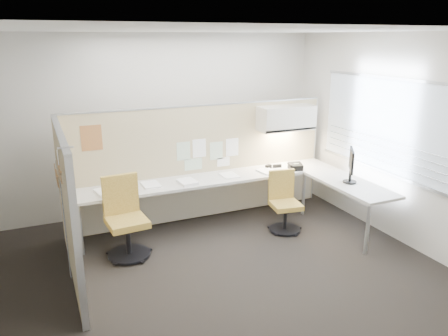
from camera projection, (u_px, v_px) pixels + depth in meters
name	position (u px, v px, depth m)	size (l,w,h in m)	color
floor	(207.00, 270.00, 5.34)	(5.50, 4.50, 0.01)	black
ceiling	(204.00, 29.00, 4.53)	(5.50, 4.50, 0.01)	white
wall_back	(154.00, 124.00, 6.91)	(5.50, 0.02, 2.80)	beige
wall_front	(327.00, 241.00, 2.96)	(5.50, 0.02, 2.80)	beige
wall_right	(392.00, 138.00, 5.99)	(0.02, 4.50, 2.80)	beige
window_pane	(392.00, 127.00, 5.94)	(0.01, 2.80, 1.30)	#8E9CA5
partition_back	(202.00, 163.00, 6.70)	(4.10, 0.06, 1.75)	tan
partition_left	(67.00, 207.00, 4.95)	(0.06, 2.20, 1.75)	tan
desk	(237.00, 186.00, 6.51)	(4.00, 2.07, 0.73)	beige
overhead_bin	(286.00, 118.00, 6.85)	(0.90, 0.36, 0.38)	beige
task_light_strip	(286.00, 131.00, 6.91)	(0.60, 0.06, 0.02)	#FFEABF
pinned_papers	(207.00, 153.00, 6.65)	(1.01, 0.00, 0.47)	#8CBF8C
poster	(91.00, 138.00, 5.90)	(0.28, 0.00, 0.35)	orange
chair_left	(125.00, 220.00, 5.58)	(0.55, 0.55, 1.03)	black
chair_right	(284.00, 204.00, 6.35)	(0.46, 0.48, 0.87)	black
monitor	(351.00, 164.00, 6.16)	(0.29, 0.39, 0.49)	black
phone	(295.00, 167.00, 6.83)	(0.25, 0.23, 0.12)	black
stapler	(277.00, 166.00, 6.96)	(0.14, 0.04, 0.05)	black
tape_dispenser	(268.00, 167.00, 6.91)	(0.10, 0.06, 0.06)	black
coat_hook	(60.00, 185.00, 3.99)	(0.18, 0.42, 1.27)	silver
paper_stack_0	(105.00, 192.00, 5.83)	(0.23, 0.30, 0.03)	white
paper_stack_1	(151.00, 185.00, 6.11)	(0.23, 0.30, 0.02)	white
paper_stack_2	(187.00, 182.00, 6.20)	(0.23, 0.30, 0.04)	white
paper_stack_3	(229.00, 175.00, 6.55)	(0.23, 0.30, 0.01)	white
paper_stack_4	(267.00, 171.00, 6.73)	(0.23, 0.30, 0.02)	white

